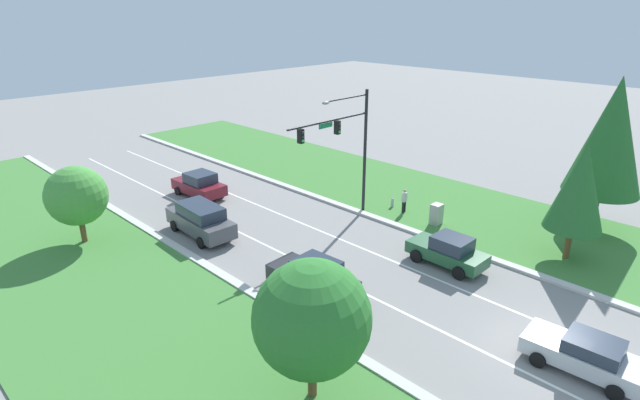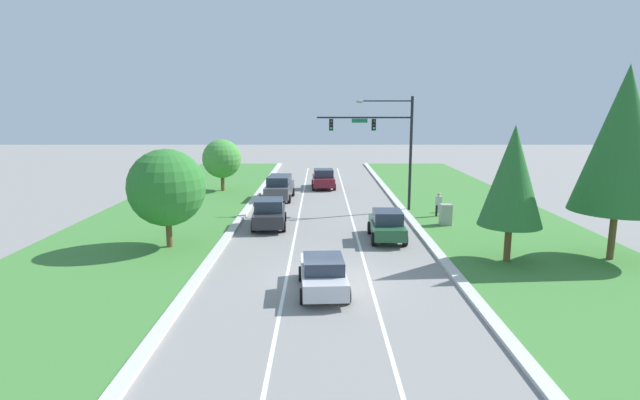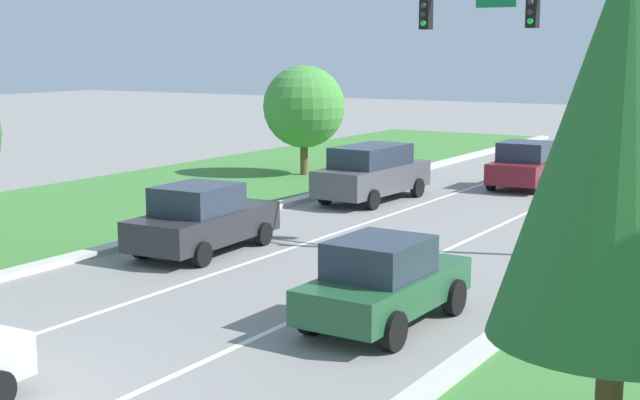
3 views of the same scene
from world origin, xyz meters
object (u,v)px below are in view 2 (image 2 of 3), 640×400
graphite_suv (279,187)px  conifer_far_right_tree (622,139)px  oak_near_left_tree (166,188)px  forest_sedan (387,225)px  burgundy_sedan (323,179)px  fire_hydrant (438,209)px  traffic_signal_mast (385,136)px  utility_cabinet (445,215)px  charcoal_sedan (269,213)px  pedestrian (438,204)px  oak_far_left_tree (221,159)px  silver_sedan (323,274)px  conifer_near_right_tree (512,176)px

graphite_suv → conifer_far_right_tree: 24.43m
oak_near_left_tree → conifer_far_right_tree: (22.09, -2.18, 2.63)m
forest_sedan → burgundy_sedan: size_ratio=0.97×
burgundy_sedan → fire_hydrant: size_ratio=6.17×
traffic_signal_mast → burgundy_sedan: traffic_signal_mast is taller
oak_near_left_tree → utility_cabinet: bearing=17.6°
charcoal_sedan → pedestrian: 11.53m
forest_sedan → pedestrian: bearing=54.9°
burgundy_sedan → oak_far_left_tree: (-8.96, -1.78, 2.04)m
traffic_signal_mast → charcoal_sedan: traffic_signal_mast is taller
silver_sedan → pedestrian: bearing=57.1°
fire_hydrant → charcoal_sedan: bearing=-161.2°
traffic_signal_mast → oak_far_left_tree: 15.89m
utility_cabinet → pedestrian: 2.58m
conifer_near_right_tree → utility_cabinet: bearing=98.3°
graphite_suv → conifer_near_right_tree: conifer_near_right_tree is taller
burgundy_sedan → conifer_near_right_tree: bearing=-71.0°
traffic_signal_mast → oak_near_left_tree: traffic_signal_mast is taller
conifer_far_right_tree → charcoal_sedan: bearing=158.0°
utility_cabinet → conifer_far_right_tree: (6.24, -7.20, 5.18)m
fire_hydrant → traffic_signal_mast: bearing=164.6°
traffic_signal_mast → fire_hydrant: traffic_signal_mast is taller
fire_hydrant → conifer_far_right_tree: bearing=-61.8°
forest_sedan → charcoal_sedan: (-6.92, 3.10, 0.02)m
utility_cabinet → pedestrian: bearing=86.6°
graphite_suv → fire_hydrant: 12.85m
graphite_suv → utility_cabinet: 14.49m
silver_sedan → charcoal_sedan: charcoal_sedan is taller
utility_cabinet → pedestrian: pedestrian is taller
pedestrian → charcoal_sedan: bearing=7.1°
graphite_suv → silver_sedan: bearing=-78.1°
traffic_signal_mast → charcoal_sedan: (-7.73, -4.93, -4.48)m
charcoal_sedan → oak_far_left_tree: oak_far_left_tree is taller
traffic_signal_mast → burgundy_sedan: 11.99m
graphite_suv → burgundy_sedan: graphite_suv is taller
conifer_far_right_tree → pedestrian: bearing=122.0°
forest_sedan → charcoal_sedan: 7.58m
oak_far_left_tree → burgundy_sedan: bearing=11.3°
charcoal_sedan → oak_far_left_tree: 14.64m
silver_sedan → pedestrian: 16.01m
burgundy_sedan → oak_near_left_tree: size_ratio=0.82×
conifer_near_right_tree → conifer_far_right_tree: bearing=3.6°
graphite_suv → forest_sedan: 14.39m
conifer_far_right_tree → burgundy_sedan: bearing=121.9°
traffic_signal_mast → silver_sedan: traffic_signal_mast is taller
graphite_suv → charcoal_sedan: bearing=-86.8°
pedestrian → conifer_far_right_tree: (6.09, -9.76, 4.95)m
silver_sedan → fire_hydrant: size_ratio=6.21×
utility_cabinet → pedestrian: size_ratio=0.83×
traffic_signal_mast → conifer_near_right_tree: traffic_signal_mast is taller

